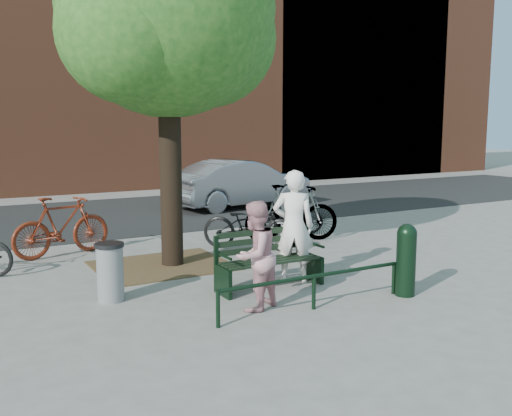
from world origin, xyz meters
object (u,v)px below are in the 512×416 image
litter_bin (110,272)px  person_left (293,226)px  park_bench (268,258)px  bollard (406,257)px  parked_car (241,183)px  bicycle_c (250,225)px  person_right (255,256)px

litter_bin → person_left: bearing=-8.7°
park_bench → litter_bin: size_ratio=1.99×
bollard → litter_bin: bearing=154.0°
park_bench → bollard: bollard is taller
park_bench → person_left: person_left is taller
bollard → parked_car: parked_car is taller
bollard → bicycle_c: bollard is taller
park_bench → person_left: (0.53, 0.07, 0.45)m
person_right → parked_car: person_right is taller
bicycle_c → person_left: bearing=-150.6°
litter_bin → person_right: bearing=-39.7°
person_left → bicycle_c: person_left is taller
person_left → bicycle_c: size_ratio=0.93×
park_bench → person_left: 0.70m
bicycle_c → bollard: bearing=-130.8°
bicycle_c → parked_car: parked_car is taller
bicycle_c → parked_car: size_ratio=0.44×
person_right → litter_bin: (-1.67, 1.39, -0.33)m
person_right → bicycle_c: (1.81, 3.43, -0.25)m
person_left → bicycle_c: bearing=-71.7°
person_left → bollard: bearing=156.3°
person_right → person_left: bearing=-169.2°
park_bench → person_left: size_ratio=0.93×
person_right → parked_car: (4.49, 8.86, -0.02)m
park_bench → bicycle_c: bicycle_c is taller
person_left → parked_car: (3.24, 7.92, -0.18)m
parked_car → bollard: bearing=159.9°
park_bench → bollard: 2.15m
parked_car → bicycle_c: bearing=146.6°
bicycle_c → parked_car: bearing=15.6°
bollard → bicycle_c: bearing=97.3°
bicycle_c → parked_car: (2.68, 5.43, 0.23)m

